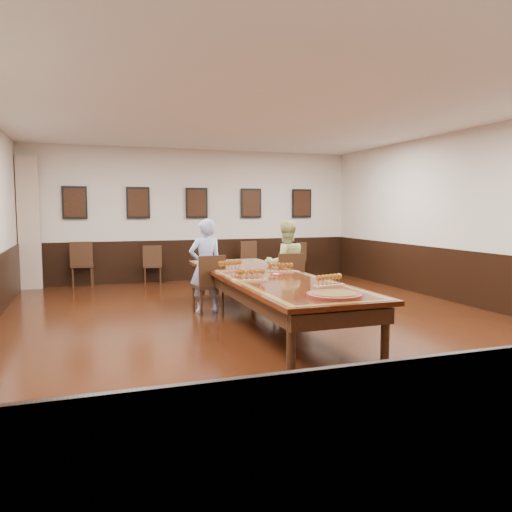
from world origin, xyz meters
name	(u,v)px	position (x,y,z in m)	size (l,w,h in m)	color
floor	(267,324)	(0.00, 0.00, -0.01)	(8.00, 10.00, 0.02)	black
ceiling	(267,111)	(0.00, 0.00, 3.21)	(8.00, 10.00, 0.02)	white
wall_back	(196,215)	(0.00, 5.01, 1.60)	(8.00, 0.02, 3.20)	beige
wall_right	(479,218)	(4.01, 0.00, 1.60)	(0.02, 10.00, 3.20)	beige
chair_man	(208,284)	(-0.67, 1.04, 0.50)	(0.47, 0.51, 1.00)	black
chair_woman	(287,280)	(0.78, 1.04, 0.50)	(0.46, 0.51, 0.99)	black
spare_chair_a	(83,264)	(-2.68, 4.79, 0.52)	(0.48, 0.53, 1.03)	black
spare_chair_b	(152,265)	(-1.13, 4.68, 0.46)	(0.43, 0.47, 0.91)	black
spare_chair_c	(244,260)	(1.14, 4.68, 0.48)	(0.45, 0.49, 0.97)	black
spare_chair_d	(296,259)	(2.58, 4.80, 0.45)	(0.42, 0.46, 0.90)	black
person_man	(206,266)	(-0.68, 1.14, 0.80)	(0.58, 0.38, 1.59)	#546FD2
person_woman	(286,264)	(0.79, 1.14, 0.77)	(0.77, 0.60, 1.55)	#CDCE80
pink_phone	(296,271)	(0.60, 0.25, 0.76)	(0.07, 0.14, 0.01)	#E54C7E
curtain	(29,223)	(-3.75, 4.82, 1.45)	(0.45, 0.18, 2.90)	tan
wainscoting	(267,291)	(0.00, 0.00, 0.50)	(8.00, 10.00, 1.00)	black
conference_table	(267,284)	(0.00, 0.00, 0.61)	(1.40, 5.00, 0.76)	black
posters	(197,203)	(0.00, 4.94, 1.90)	(6.14, 0.04, 0.74)	black
flight_a	(230,266)	(-0.40, 0.63, 0.84)	(0.51, 0.33, 0.18)	#A76E46
flight_b	(281,268)	(0.34, 0.27, 0.82)	(0.43, 0.27, 0.15)	#A76E46
flight_c	(250,275)	(-0.45, -0.53, 0.83)	(0.50, 0.19, 0.18)	#A76E46
flight_d	(329,281)	(0.38, -1.31, 0.83)	(0.46, 0.23, 0.16)	#A76E46
red_plate_grp	(276,274)	(0.14, -0.03, 0.76)	(0.18, 0.18, 0.02)	#B60C1A
carved_platter	(334,295)	(0.08, -2.03, 0.77)	(0.75, 0.75, 0.05)	#5A1512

